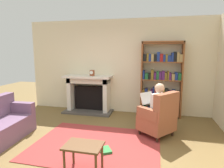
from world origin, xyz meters
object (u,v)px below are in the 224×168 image
at_px(fireplace, 89,92).
at_px(side_table, 84,149).
at_px(mantel_clock, 92,73).
at_px(seated_reader, 155,107).
at_px(armchair_reading, 159,117).
at_px(bookshelf, 161,81).

relative_size(fireplace, side_table, 2.54).
relative_size(mantel_clock, seated_reader, 0.14).
relative_size(armchair_reading, side_table, 1.73).
distance_m(bookshelf, side_table, 3.17).
relative_size(bookshelf, side_table, 3.67).
xyz_separation_m(fireplace, armchair_reading, (2.03, -1.33, -0.16)).
bearing_deg(armchair_reading, bookshelf, -143.18).
distance_m(seated_reader, side_table, 1.90).
relative_size(seated_reader, side_table, 2.04).
height_order(armchair_reading, side_table, armchair_reading).
bearing_deg(fireplace, side_table, -71.62).
height_order(armchair_reading, seated_reader, seated_reader).
bearing_deg(bookshelf, armchair_reading, -91.98).
bearing_deg(mantel_clock, bookshelf, 4.00).
height_order(mantel_clock, armchair_reading, mantel_clock).
xyz_separation_m(bookshelf, seated_reader, (-0.14, -1.29, -0.38)).
distance_m(mantel_clock, armchair_reading, 2.38).
bearing_deg(seated_reader, mantel_clock, -83.84).
distance_m(mantel_clock, bookshelf, 1.95).
xyz_separation_m(seated_reader, side_table, (-0.99, -1.60, -0.26)).
bearing_deg(side_table, fireplace, 108.38).
distance_m(fireplace, seated_reader, 2.31).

